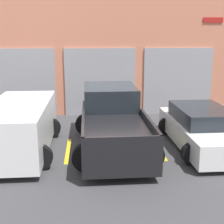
{
  "coord_description": "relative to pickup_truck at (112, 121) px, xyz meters",
  "views": [
    {
      "loc": [
        -0.82,
        -10.87,
        3.54
      ],
      "look_at": [
        0.0,
        -1.03,
        1.1
      ],
      "focal_mm": 50.0,
      "sensor_mm": 36.0,
      "label": 1
    }
  ],
  "objects": [
    {
      "name": "parking_stripe_left",
      "position": [
        -1.44,
        -0.34,
        -0.83
      ],
      "size": [
        0.12,
        2.2,
        0.01
      ],
      "primitive_type": "cube",
      "color": "gold",
      "rests_on": "ground"
    },
    {
      "name": "pickup_truck",
      "position": [
        0.0,
        0.0,
        0.0
      ],
      "size": [
        2.49,
        5.09,
        1.82
      ],
      "color": "black",
      "rests_on": "ground"
    },
    {
      "name": "shophouse_building",
      "position": [
        -0.01,
        4.48,
        1.81
      ],
      "size": [
        17.45,
        0.68,
        5.38
      ],
      "color": "#D17A5B",
      "rests_on": "ground"
    },
    {
      "name": "sedan_white",
      "position": [
        2.88,
        -0.31,
        -0.23
      ],
      "size": [
        2.18,
        4.43,
        1.29
      ],
      "color": "white",
      "rests_on": "ground"
    },
    {
      "name": "ground_plane",
      "position": [
        0.0,
        1.2,
        -0.84
      ],
      "size": [
        28.0,
        28.0,
        0.0
      ],
      "primitive_type": "plane",
      "color": "#3D3D3F"
    },
    {
      "name": "sedan_side",
      "position": [
        -2.88,
        -0.33,
        -0.0
      ],
      "size": [
        2.24,
        4.42,
        1.54
      ],
      "color": "white",
      "rests_on": "ground"
    },
    {
      "name": "parking_stripe_centre",
      "position": [
        1.44,
        -0.34,
        -0.83
      ],
      "size": [
        0.12,
        2.2,
        0.01
      ],
      "primitive_type": "cube",
      "color": "gold",
      "rests_on": "ground"
    }
  ]
}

